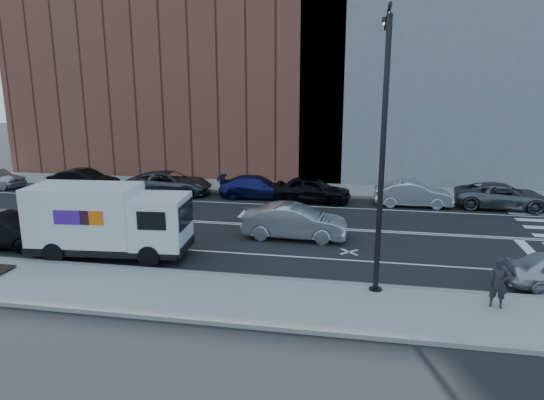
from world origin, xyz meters
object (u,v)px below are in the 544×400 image
(fedex_van, at_px, (108,220))
(far_parked_b, at_px, (84,181))
(driving_sedan, at_px, (294,222))
(pedestrian, at_px, (499,283))

(fedex_van, distance_m, far_parked_b, 13.55)
(far_parked_b, distance_m, driving_sedan, 16.64)
(fedex_van, bearing_deg, driving_sedan, 23.19)
(far_parked_b, xyz_separation_m, pedestrian, (22.25, -13.48, 0.18))
(pedestrian, bearing_deg, driving_sedan, 149.73)
(driving_sedan, height_order, pedestrian, pedestrian)
(fedex_van, xyz_separation_m, pedestrian, (14.43, -2.44, -0.61))
(fedex_van, height_order, driving_sedan, fedex_van)
(fedex_van, xyz_separation_m, far_parked_b, (-7.82, 11.04, -0.80))
(fedex_van, distance_m, driving_sedan, 8.15)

